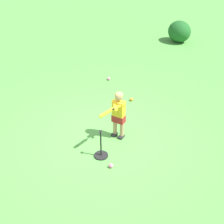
# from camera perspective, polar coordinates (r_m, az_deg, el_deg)

# --- Properties ---
(ground_plane) EXTENTS (40.00, 40.00, 0.00)m
(ground_plane) POSITION_cam_1_polar(r_m,az_deg,el_deg) (6.56, -2.05, -4.80)
(ground_plane) COLOR #519942
(child_batter) EXTENTS (0.72, 0.50, 1.08)m
(child_batter) POSITION_cam_1_polar(r_m,az_deg,el_deg) (6.20, 1.11, 0.09)
(child_batter) COLOR #232328
(child_batter) RESTS_ON ground
(play_ball_by_bucket) EXTENTS (0.09, 0.09, 0.09)m
(play_ball_by_bucket) POSITION_cam_1_polar(r_m,az_deg,el_deg) (7.84, 3.70, 2.40)
(play_ball_by_bucket) COLOR orange
(play_ball_by_bucket) RESTS_ON ground
(play_ball_near_batter) EXTENTS (0.08, 0.08, 0.08)m
(play_ball_near_batter) POSITION_cam_1_polar(r_m,az_deg,el_deg) (5.81, -0.23, -10.11)
(play_ball_near_batter) COLOR pink
(play_ball_near_batter) RESTS_ON ground
(play_ball_center_lawn) EXTENTS (0.09, 0.09, 0.09)m
(play_ball_center_lawn) POSITION_cam_1_polar(r_m,az_deg,el_deg) (8.87, -0.62, 6.32)
(play_ball_center_lawn) COLOR pink
(play_ball_center_lawn) RESTS_ON ground
(batting_tee) EXTENTS (0.28, 0.28, 0.62)m
(batting_tee) POSITION_cam_1_polar(r_m,az_deg,el_deg) (6.02, -2.08, -7.55)
(batting_tee) COLOR black
(batting_tee) RESTS_ON ground
(shrub_left_background) EXTENTS (0.80, 0.93, 0.79)m
(shrub_left_background) POSITION_cam_1_polar(r_m,az_deg,el_deg) (12.06, 12.60, 14.63)
(shrub_left_background) COLOR #1E5B23
(shrub_left_background) RESTS_ON ground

